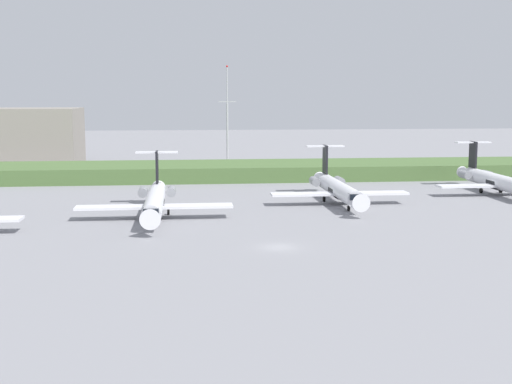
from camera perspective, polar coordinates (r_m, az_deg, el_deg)
The scene contains 6 objects.
ground_plane at distance 111.49m, azimuth -0.21°, elevation -1.25°, with size 500.00×500.00×0.00m, color gray.
grass_berm at distance 150.44m, azimuth -1.74°, elevation 1.77°, with size 320.00×20.00×3.19m, color #4C6B38.
regional_jet_third at distance 102.91m, azimuth -8.37°, elevation -0.69°, with size 22.81×31.00×9.00m.
regional_jet_fourth at distance 115.89m, azimuth 6.77°, elevation 0.32°, with size 22.81×31.00×9.00m.
regional_jet_fifth at distance 132.73m, azimuth 19.25°, elevation 0.90°, with size 22.81×31.00×9.00m.
antenna_mast at distance 168.93m, azimuth -2.39°, elevation 5.45°, with size 4.40×0.50×25.12m.
Camera 1 is at (-11.12, -79.47, 17.97)m, focal length 48.28 mm.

